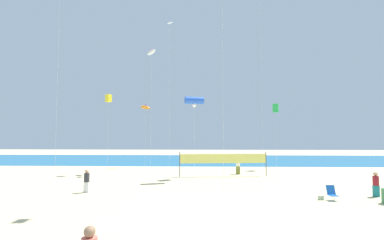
% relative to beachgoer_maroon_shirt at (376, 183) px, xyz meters
% --- Properties ---
extents(ground_plane, '(120.00, 120.00, 0.00)m').
position_rel_beachgoer_maroon_shirt_xyz_m(ground_plane, '(-11.36, -3.31, -0.86)').
color(ground_plane, beige).
extents(ocean_band, '(120.00, 20.00, 0.01)m').
position_rel_beachgoer_maroon_shirt_xyz_m(ocean_band, '(-11.36, 26.68, -0.85)').
color(ocean_band, '#1E6B99').
rests_on(ocean_band, ground).
extents(beachgoer_maroon_shirt, '(0.37, 0.37, 1.61)m').
position_rel_beachgoer_maroon_shirt_xyz_m(beachgoer_maroon_shirt, '(0.00, 0.00, 0.00)').
color(beachgoer_maroon_shirt, '#19727A').
rests_on(beachgoer_maroon_shirt, ground).
extents(beachgoer_white_shirt, '(0.41, 0.41, 1.81)m').
position_rel_beachgoer_maroon_shirt_xyz_m(beachgoer_white_shirt, '(-7.68, 9.98, 0.11)').
color(beachgoer_white_shirt, olive).
rests_on(beachgoer_white_shirt, ground).
extents(beachgoer_charcoal_shirt, '(0.37, 0.37, 1.61)m').
position_rel_beachgoer_maroon_shirt_xyz_m(beachgoer_charcoal_shirt, '(-19.53, 0.62, 0.00)').
color(beachgoer_charcoal_shirt, white).
rests_on(beachgoer_charcoal_shirt, ground).
extents(folding_beach_chair, '(0.52, 0.65, 0.89)m').
position_rel_beachgoer_maroon_shirt_xyz_m(folding_beach_chair, '(-3.35, -1.06, -0.39)').
color(folding_beach_chair, '#1959B2').
rests_on(folding_beach_chair, ground).
extents(volleyball_net, '(8.59, 0.97, 2.40)m').
position_rel_beachgoer_maroon_shirt_xyz_m(volleyball_net, '(-9.30, 8.49, 0.78)').
color(volleyball_net, '#4C4C51').
rests_on(volleyball_net, ground).
extents(beach_handbag, '(0.31, 0.15, 0.25)m').
position_rel_beachgoer_maroon_shirt_xyz_m(beach_handbag, '(-4.01, -1.02, -0.73)').
color(beach_handbag, '#99B28C').
rests_on(beach_handbag, ground).
extents(kite_yellow_box, '(0.68, 0.68, 8.38)m').
position_rel_beachgoer_maroon_shirt_xyz_m(kite_yellow_box, '(-21.41, 10.23, 7.10)').
color(kite_yellow_box, silver).
rests_on(kite_yellow_box, ground).
extents(kite_orange_inflatable, '(1.34, 0.52, 7.93)m').
position_rel_beachgoer_maroon_shirt_xyz_m(kite_orange_inflatable, '(-18.65, 16.21, 6.72)').
color(kite_orange_inflatable, silver).
rests_on(kite_orange_inflatable, ground).
extents(kite_white_diamond, '(0.83, 0.82, 17.29)m').
position_rel_beachgoer_maroon_shirt_xyz_m(kite_white_diamond, '(-15.13, 12.42, 15.89)').
color(kite_white_diamond, silver).
rests_on(kite_white_diamond, ground).
extents(kite_green_box, '(0.83, 0.83, 7.80)m').
position_rel_beachgoer_maroon_shirt_xyz_m(kite_green_box, '(-2.47, 14.65, 6.43)').
color(kite_green_box, silver).
rests_on(kite_green_box, ground).
extents(kite_white_inflatable, '(1.37, 1.15, 14.05)m').
position_rel_beachgoer_maroon_shirt_xyz_m(kite_white_inflatable, '(-17.26, 12.55, 12.76)').
color(kite_white_inflatable, silver).
rests_on(kite_white_inflatable, ground).
extents(kite_blue_tube, '(1.82, 1.11, 7.52)m').
position_rel_beachgoer_maroon_shirt_xyz_m(kite_blue_tube, '(-12.09, 6.21, 6.29)').
color(kite_blue_tube, silver).
rests_on(kite_blue_tube, ground).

